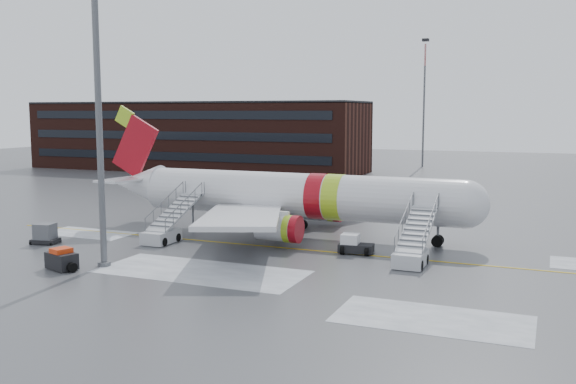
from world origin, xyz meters
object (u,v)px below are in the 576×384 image
at_px(pushback_tug, 354,245).
at_px(uld_container, 45,234).
at_px(airliner, 287,195).
at_px(airstair_aft, 166,229).
at_px(baggage_tractor, 62,260).
at_px(airstair_fwd, 413,249).
at_px(light_mast_near, 97,66).

bearing_deg(pushback_tug, uld_container, -165.82).
relative_size(airliner, airstair_aft, 4.55).
relative_size(airstair_aft, baggage_tractor, 2.58).
height_order(airstair_fwd, baggage_tractor, airstair_fwd).
distance_m(airliner, airstair_aft, 10.59).
relative_size(airliner, airstair_fwd, 4.55).
height_order(baggage_tractor, light_mast_near, light_mast_near).
bearing_deg(uld_container, pushback_tug, 14.18).
bearing_deg(pushback_tug, airstair_aft, -174.05).
bearing_deg(baggage_tractor, airstair_aft, 83.04).
relative_size(airstair_aft, pushback_tug, 2.87).
height_order(airliner, light_mast_near, light_mast_near).
relative_size(airstair_fwd, uld_container, 3.42).
bearing_deg(airstair_aft, airstair_fwd, 0.00).
xyz_separation_m(pushback_tug, baggage_tractor, (-16.85, -12.34, -0.02)).
height_order(uld_container, light_mast_near, light_mast_near).
bearing_deg(airliner, airstair_fwd, -27.97).
xyz_separation_m(airliner, pushback_tug, (7.54, -4.92, -2.77)).
xyz_separation_m(airliner, airstair_aft, (-8.00, -6.54, -2.35)).
distance_m(airstair_fwd, airstair_aft, 20.31).
bearing_deg(airstair_fwd, airliner, 152.03).
height_order(airstair_fwd, uld_container, airstair_fwd).
bearing_deg(airliner, uld_container, -146.42).
distance_m(airstair_aft, pushback_tug, 15.63).
distance_m(pushback_tug, light_mast_near, 22.29).
bearing_deg(uld_container, airstair_fwd, 8.81).
distance_m(airliner, airstair_fwd, 14.13).
distance_m(airstair_aft, uld_container, 9.69).
distance_m(airliner, uld_container, 20.09).
bearing_deg(light_mast_near, airstair_aft, 94.57).
xyz_separation_m(baggage_tractor, light_mast_near, (2.01, 1.90, 12.97)).
bearing_deg(baggage_tractor, pushback_tug, 36.22).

